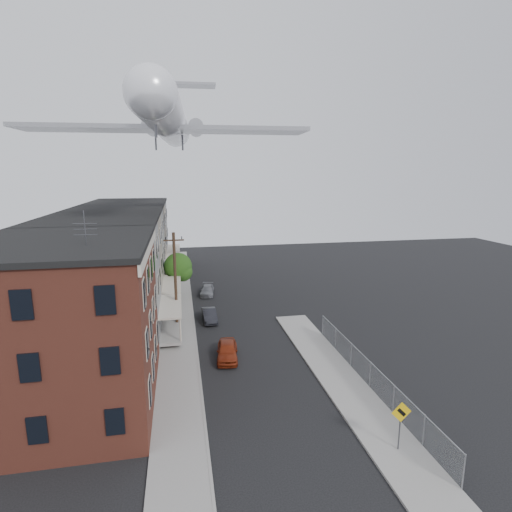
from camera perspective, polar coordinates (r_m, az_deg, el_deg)
The scene contains 19 objects.
ground at distance 22.95m, azimuth 4.59°, elevation -26.11°, with size 120.00×120.00×0.00m, color black.
sidewalk_left at distance 43.73m, azimuth -11.03°, elevation -7.20°, with size 3.00×62.00×0.12m, color gray.
sidewalk_right at distance 29.25m, azimuth 12.21°, elevation -17.17°, with size 3.00×26.00×0.12m, color gray.
curb_left at distance 43.73m, azimuth -9.12°, elevation -7.12°, with size 0.15×62.00×0.14m, color gray.
curb_right at distance 28.76m, azimuth 9.43°, elevation -17.57°, with size 0.15×26.00×0.14m, color gray.
corner_building at distance 26.91m, azimuth -25.51°, elevation -8.79°, with size 10.31×12.30×12.15m.
row_house_a at distance 35.76m, azimuth -21.75°, elevation -3.62°, with size 11.98×7.00×10.30m.
row_house_b at distance 42.46m, azimuth -20.04°, elevation -1.17°, with size 11.98×7.00×10.30m.
row_house_c at distance 49.24m, azimuth -18.81°, elevation 0.61°, with size 11.98×7.00×10.30m.
row_house_d at distance 56.08m, azimuth -17.88°, elevation 1.96°, with size 11.98×7.00×10.30m.
row_house_e at distance 62.95m, azimuth -17.14°, elevation 3.01°, with size 11.98×7.00×10.30m.
chainlink_fence at distance 28.61m, azimuth 15.99°, elevation -15.95°, with size 0.06×18.06×1.90m.
warning_sign at distance 23.03m, azimuth 19.97°, elevation -20.98°, with size 1.10×0.11×2.80m.
utility_pole at distance 36.65m, azimuth -11.44°, elevation -3.38°, with size 1.80×0.26×9.00m.
street_tree at distance 46.58m, azimuth -10.92°, elevation -1.69°, with size 3.22×3.20×5.20m.
car_near at distance 31.68m, azimuth -4.13°, elevation -13.34°, with size 1.58×3.92×1.33m, color maroon.
car_mid at distance 39.37m, azimuth -6.66°, elevation -8.39°, with size 1.25×3.59×1.18m, color black.
car_far at distance 47.69m, azimuth -6.97°, elevation -4.86°, with size 1.52×3.73×1.08m, color slate.
airplane at distance 43.70m, azimuth -12.47°, elevation 18.49°, with size 27.40×31.28×9.06m.
Camera 1 is at (-5.05, -17.43, 14.05)m, focal length 28.00 mm.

